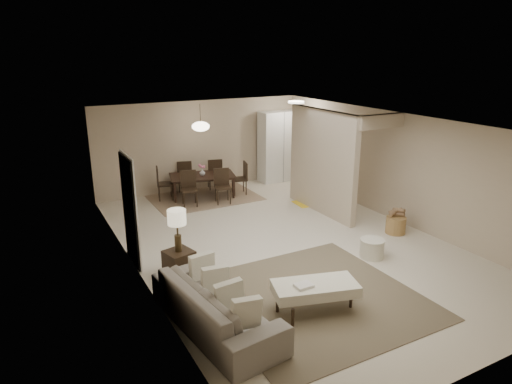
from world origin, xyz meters
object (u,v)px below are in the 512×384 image
ottoman_bench (315,289)px  side_table (179,264)px  wicker_basket (396,225)px  pantry_cabinet (279,146)px  sofa (216,306)px  round_pouf (372,248)px  dining_table (203,186)px

ottoman_bench → side_table: side_table is taller
side_table → wicker_basket: bearing=-3.8°
pantry_cabinet → sofa: pantry_cabinet is taller
side_table → round_pouf: side_table is taller
side_table → dining_table: dining_table is taller
dining_table → ottoman_bench: bearing=-81.7°
pantry_cabinet → round_pouf: size_ratio=4.47×
side_table → sofa: bearing=-91.7°
wicker_basket → dining_table: size_ratio=0.25×
pantry_cabinet → wicker_basket: size_ratio=4.90×
pantry_cabinet → sofa: 7.90m
sofa → side_table: bearing=-8.6°
sofa → side_table: (0.05, 1.72, -0.10)m
ottoman_bench → dining_table: size_ratio=0.81×
sofa → wicker_basket: bearing=-80.8°
dining_table → wicker_basket: bearing=-44.0°
ottoman_bench → dining_table: 6.12m
wicker_basket → sofa: bearing=-163.9°
pantry_cabinet → dining_table: 2.80m
pantry_cabinet → side_table: size_ratio=4.29×
ottoman_bench → pantry_cabinet: bearing=79.2°
ottoman_bench → round_pouf: (2.06, 1.02, -0.19)m
sofa → ottoman_bench: bearing=-108.2°
pantry_cabinet → wicker_basket: (0.06, -4.84, -0.87)m
wicker_basket → round_pouf: bearing=-152.1°
pantry_cabinet → side_table: bearing=-136.4°
round_pouf → ottoman_bench: bearing=-153.8°
side_table → wicker_basket: size_ratio=1.14×
pantry_cabinet → ottoman_bench: 7.35m
side_table → dining_table: size_ratio=0.29×
round_pouf → sofa: bearing=-168.6°
sofa → round_pouf: bearing=-85.5°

